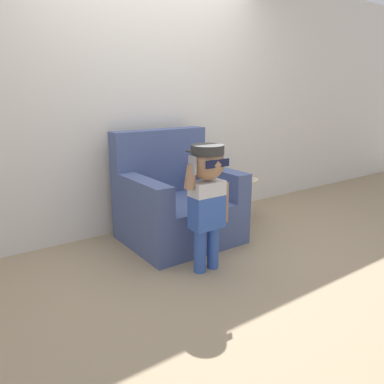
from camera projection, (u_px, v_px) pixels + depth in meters
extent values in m
plane|color=#998466|center=(184.00, 242.00, 3.51)|extent=(10.00, 10.00, 0.00)
cube|color=silver|center=(148.00, 98.00, 3.67)|extent=(10.00, 0.05, 2.60)
cube|color=#475684|center=(180.00, 220.00, 3.50)|extent=(0.97, 0.87, 0.40)
cube|color=#475684|center=(160.00, 161.00, 3.64)|extent=(0.97, 0.17, 0.62)
cube|color=#475684|center=(145.00, 195.00, 3.12)|extent=(0.16, 0.70, 0.26)
cube|color=#475684|center=(220.00, 182.00, 3.58)|extent=(0.16, 0.70, 0.26)
cylinder|color=#3356AD|center=(200.00, 251.00, 2.88)|extent=(0.09, 0.09, 0.35)
cylinder|color=#3356AD|center=(213.00, 247.00, 2.96)|extent=(0.09, 0.09, 0.35)
cube|color=#3356AD|center=(207.00, 212.00, 2.84)|extent=(0.26, 0.15, 0.26)
cube|color=silver|center=(207.00, 188.00, 2.79)|extent=(0.26, 0.15, 0.11)
sphere|color=#997051|center=(207.00, 163.00, 2.74)|extent=(0.26, 0.26, 0.26)
cylinder|color=#2D2D2D|center=(207.00, 150.00, 2.72)|extent=(0.25, 0.25, 0.07)
cube|color=#2D2D2D|center=(198.00, 151.00, 2.82)|extent=(0.15, 0.12, 0.01)
cube|color=#0F1433|center=(218.00, 164.00, 2.65)|extent=(0.21, 0.01, 0.06)
cylinder|color=#997051|center=(224.00, 202.00, 2.92)|extent=(0.07, 0.07, 0.31)
cylinder|color=#997051|center=(191.00, 177.00, 2.68)|extent=(0.10, 0.07, 0.19)
cube|color=gray|center=(192.00, 165.00, 2.64)|extent=(0.02, 0.07, 0.13)
cylinder|color=beige|center=(239.00, 220.00, 4.07)|extent=(0.24, 0.24, 0.02)
cylinder|color=beige|center=(240.00, 201.00, 4.02)|extent=(0.07, 0.07, 0.45)
cylinder|color=beige|center=(241.00, 180.00, 3.95)|extent=(0.37, 0.37, 0.02)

